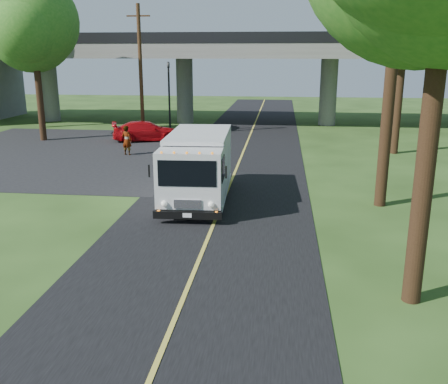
% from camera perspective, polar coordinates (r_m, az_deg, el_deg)
% --- Properties ---
extents(ground, '(120.00, 120.00, 0.00)m').
position_cam_1_polar(ground, '(12.11, -5.07, -13.02)').
color(ground, '#264016').
rests_on(ground, ground).
extents(road, '(7.00, 90.00, 0.02)m').
position_cam_1_polar(road, '(21.32, 0.28, -0.14)').
color(road, black).
rests_on(road, ground).
extents(parking_lot, '(16.00, 18.00, 0.01)m').
position_cam_1_polar(parking_lot, '(31.87, -18.17, 4.34)').
color(parking_lot, black).
rests_on(parking_lot, ground).
extents(lane_line, '(0.12, 90.00, 0.01)m').
position_cam_1_polar(lane_line, '(21.31, 0.28, -0.09)').
color(lane_line, gold).
rests_on(lane_line, road).
extents(overpass, '(54.00, 10.00, 7.30)m').
position_cam_1_polar(overpass, '(42.48, 3.65, 13.88)').
color(overpass, slate).
rests_on(overpass, ground).
extents(traffic_signal, '(0.18, 0.22, 5.20)m').
position_cam_1_polar(traffic_signal, '(37.41, -6.30, 11.52)').
color(traffic_signal, black).
rests_on(traffic_signal, ground).
extents(utility_pole, '(1.60, 0.26, 9.00)m').
position_cam_1_polar(utility_pole, '(35.77, -9.50, 13.46)').
color(utility_pole, '#472D19').
rests_on(utility_pole, ground).
extents(tree_right_far, '(5.77, 5.67, 10.99)m').
position_cam_1_polar(tree_right_far, '(31.13, 20.68, 19.27)').
color(tree_right_far, '#382314').
rests_on(tree_right_far, ground).
extents(tree_left_lot, '(5.60, 5.50, 10.50)m').
position_cam_1_polar(tree_left_lot, '(36.07, -20.91, 17.97)').
color(tree_left_lot, '#382314').
rests_on(tree_left_lot, ground).
extents(tree_left_far, '(5.26, 5.16, 9.89)m').
position_cam_1_polar(tree_left_far, '(42.75, -20.81, 16.84)').
color(tree_left_far, '#382314').
rests_on(tree_left_far, ground).
extents(step_van, '(2.64, 6.52, 2.70)m').
position_cam_1_polar(step_van, '(20.07, -3.00, 3.12)').
color(step_van, silver).
rests_on(step_van, ground).
extents(red_sedan, '(4.96, 3.23, 1.34)m').
position_cam_1_polar(red_sedan, '(34.64, -8.82, 6.90)').
color(red_sedan, '#B80B10').
rests_on(red_sedan, ground).
extents(pedestrian, '(0.74, 0.60, 1.74)m').
position_cam_1_polar(pedestrian, '(29.84, -11.05, 5.81)').
color(pedestrian, gray).
rests_on(pedestrian, ground).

